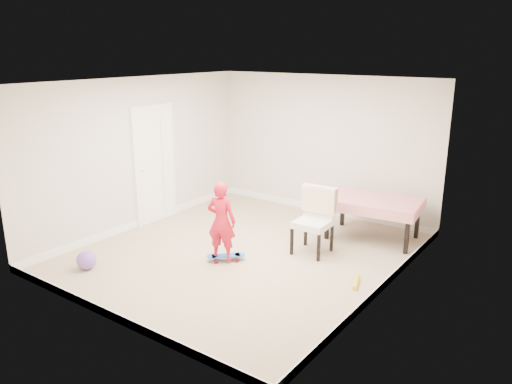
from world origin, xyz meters
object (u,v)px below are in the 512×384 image
Objects in this scene: child at (221,224)px; dining_chair at (313,222)px; dining_table at (373,219)px; balloon at (86,260)px; skateboard at (226,258)px.

dining_chair is at bearing -147.44° from child.
dining_chair is at bearing -120.95° from dining_table.
balloon is at bearing 27.53° from child.
child is at bearing -133.56° from dining_chair.
dining_table is 5.29× the size of balloon.
dining_chair reaches higher than skateboard.
dining_table is at bearing 11.57° from skateboard.
dining_table is 2.58× the size of skateboard.
dining_chair is (-0.51, -1.12, 0.17)m from dining_table.
dining_table reaches higher than skateboard.
child is (-0.03, -0.05, 0.55)m from skateboard.
skateboard is 0.48× the size of child.
child reaches higher than dining_table.
child is (-0.92, -1.06, 0.08)m from dining_chair.
dining_chair is 1.78× the size of skateboard.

